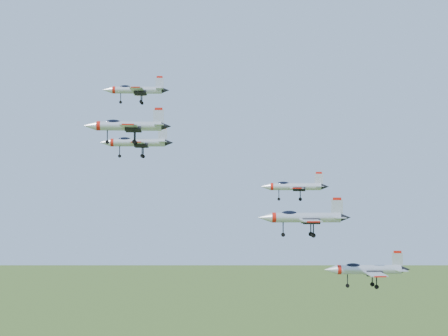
# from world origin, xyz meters

# --- Properties ---
(jet_lead) EXTENTS (12.87, 10.89, 3.48)m
(jet_lead) POSITION_xyz_m (-13.96, 10.88, 147.42)
(jet_lead) COLOR #B4BAC2
(jet_left_high) EXTENTS (13.24, 11.20, 3.58)m
(jet_left_high) POSITION_xyz_m (-11.11, 3.29, 136.64)
(jet_left_high) COLOR #B4BAC2
(jet_right_high) EXTENTS (12.62, 10.73, 3.43)m
(jet_right_high) POSITION_xyz_m (-5.08, -17.55, 137.60)
(jet_right_high) COLOR #B4BAC2
(jet_left_low) EXTENTS (11.87, 9.84, 3.17)m
(jet_left_low) POSITION_xyz_m (17.36, 4.14, 128.69)
(jet_left_low) COLOR #B4BAC2
(jet_right_low) EXTENTS (13.72, 11.56, 3.69)m
(jet_right_low) POSITION_xyz_m (20.14, -11.24, 124.17)
(jet_right_low) COLOR #B4BAC2
(jet_trail) EXTENTS (13.11, 11.08, 3.53)m
(jet_trail) POSITION_xyz_m (29.26, -6.71, 116.16)
(jet_trail) COLOR #B4BAC2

